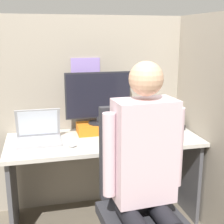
{
  "coord_description": "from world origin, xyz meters",
  "views": [
    {
      "loc": [
        -0.49,
        -1.99,
        1.53
      ],
      "look_at": [
        0.03,
        0.16,
        0.97
      ],
      "focal_mm": 50.0,
      "sensor_mm": 36.0,
      "label": 1
    }
  ],
  "objects_px": {
    "monitor": "(98,97)",
    "person": "(146,169)",
    "paper_box": "(99,128)",
    "stapler": "(178,125)",
    "laptop": "(39,136)",
    "carrot_toy": "(122,145)",
    "office_chair": "(138,195)"
  },
  "relations": [
    {
      "from": "monitor",
      "to": "person",
      "type": "relative_size",
      "value": 0.39
    },
    {
      "from": "paper_box",
      "to": "stapler",
      "type": "bearing_deg",
      "value": -2.37
    },
    {
      "from": "monitor",
      "to": "laptop",
      "type": "height_order",
      "value": "monitor"
    },
    {
      "from": "carrot_toy",
      "to": "person",
      "type": "bearing_deg",
      "value": -92.09
    },
    {
      "from": "office_chair",
      "to": "person",
      "type": "relative_size",
      "value": 0.79
    },
    {
      "from": "person",
      "to": "carrot_toy",
      "type": "bearing_deg",
      "value": 87.91
    },
    {
      "from": "laptop",
      "to": "stapler",
      "type": "distance_m",
      "value": 1.2
    },
    {
      "from": "monitor",
      "to": "carrot_toy",
      "type": "distance_m",
      "value": 0.49
    },
    {
      "from": "monitor",
      "to": "office_chair",
      "type": "bearing_deg",
      "value": -83.77
    },
    {
      "from": "stapler",
      "to": "office_chair",
      "type": "relative_size",
      "value": 0.15
    },
    {
      "from": "stapler",
      "to": "person",
      "type": "bearing_deg",
      "value": -124.47
    },
    {
      "from": "stapler",
      "to": "person",
      "type": "distance_m",
      "value": 1.12
    },
    {
      "from": "office_chair",
      "to": "monitor",
      "type": "bearing_deg",
      "value": 96.23
    },
    {
      "from": "laptop",
      "to": "carrot_toy",
      "type": "distance_m",
      "value": 0.64
    },
    {
      "from": "carrot_toy",
      "to": "office_chair",
      "type": "height_order",
      "value": "office_chair"
    },
    {
      "from": "laptop",
      "to": "office_chair",
      "type": "relative_size",
      "value": 0.31
    },
    {
      "from": "paper_box",
      "to": "stapler",
      "type": "height_order",
      "value": "paper_box"
    },
    {
      "from": "stapler",
      "to": "office_chair",
      "type": "xyz_separation_m",
      "value": [
        -0.62,
        -0.76,
        -0.18
      ]
    },
    {
      "from": "office_chair",
      "to": "person",
      "type": "distance_m",
      "value": 0.29
    },
    {
      "from": "person",
      "to": "stapler",
      "type": "bearing_deg",
      "value": 55.53
    },
    {
      "from": "paper_box",
      "to": "monitor",
      "type": "bearing_deg",
      "value": 90.0
    },
    {
      "from": "monitor",
      "to": "stapler",
      "type": "bearing_deg",
      "value": -2.6
    },
    {
      "from": "monitor",
      "to": "person",
      "type": "bearing_deg",
      "value": -85.4
    },
    {
      "from": "office_chair",
      "to": "person",
      "type": "height_order",
      "value": "person"
    },
    {
      "from": "stapler",
      "to": "paper_box",
      "type": "bearing_deg",
      "value": 177.63
    },
    {
      "from": "office_chair",
      "to": "laptop",
      "type": "bearing_deg",
      "value": 130.81
    },
    {
      "from": "monitor",
      "to": "carrot_toy",
      "type": "bearing_deg",
      "value": -75.91
    },
    {
      "from": "laptop",
      "to": "stapler",
      "type": "bearing_deg",
      "value": 4.46
    },
    {
      "from": "person",
      "to": "office_chair",
      "type": "bearing_deg",
      "value": 86.51
    },
    {
      "from": "monitor",
      "to": "person",
      "type": "xyz_separation_m",
      "value": [
        0.08,
        -0.96,
        -0.22
      ]
    },
    {
      "from": "carrot_toy",
      "to": "person",
      "type": "distance_m",
      "value": 0.57
    },
    {
      "from": "monitor",
      "to": "laptop",
      "type": "distance_m",
      "value": 0.57
    }
  ]
}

